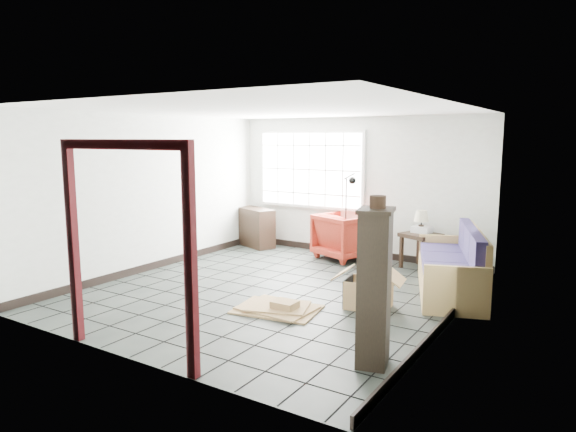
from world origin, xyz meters
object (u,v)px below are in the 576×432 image
Objects in this scene: futon_sofa at (455,270)px; tall_shelf at (374,287)px; side_table at (421,240)px; armchair at (345,234)px.

tall_shelf is at bearing -110.75° from futon_sofa.
armchair is at bearing -178.94° from side_table.
armchair is at bearing 134.72° from futon_sofa.
tall_shelf is (0.80, -3.95, 0.29)m from side_table.
side_table is at bearing -158.60° from armchair.
tall_shelf is (-0.06, -2.81, 0.45)m from futon_sofa.
tall_shelf reaches higher than side_table.
futon_sofa is 2.48× the size of armchair.
futon_sofa is 1.48× the size of tall_shelf.
futon_sofa is 2.85m from tall_shelf.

